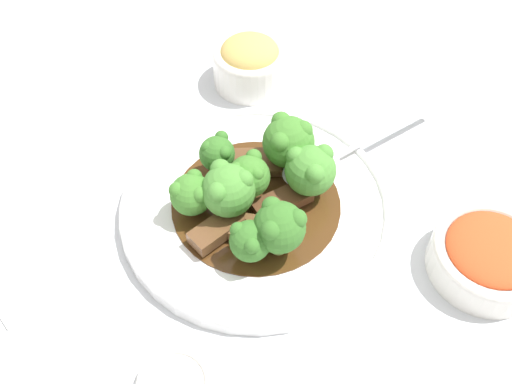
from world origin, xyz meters
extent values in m
plane|color=silver|center=(0.00, 0.00, 0.00)|extent=(4.00, 4.00, 0.00)
cylinder|color=white|center=(0.00, 0.00, 0.01)|extent=(0.28, 0.28, 0.01)
torus|color=white|center=(0.00, 0.00, 0.01)|extent=(0.28, 0.28, 0.01)
cylinder|color=#4C2D14|center=(0.00, 0.00, 0.01)|extent=(0.18, 0.18, 0.00)
cube|color=brown|center=(0.02, -0.03, 0.02)|extent=(0.07, 0.06, 0.01)
cube|color=brown|center=(-0.04, 0.03, 0.02)|extent=(0.08, 0.08, 0.01)
cube|color=#56331E|center=(0.02, 0.01, 0.02)|extent=(0.04, 0.07, 0.01)
cube|color=brown|center=(0.00, -0.06, 0.03)|extent=(0.03, 0.06, 0.01)
cylinder|color=#7FA84C|center=(-0.04, -0.05, 0.02)|extent=(0.01, 0.01, 0.01)
sphere|color=#427F2D|center=(-0.04, -0.05, 0.04)|extent=(0.04, 0.04, 0.04)
sphere|color=#427F2D|center=(-0.03, -0.05, 0.06)|extent=(0.02, 0.02, 0.02)
sphere|color=#427F2D|center=(-0.05, -0.04, 0.06)|extent=(0.02, 0.02, 0.02)
sphere|color=#427F2D|center=(-0.05, -0.06, 0.06)|extent=(0.02, 0.02, 0.02)
cylinder|color=#7FA84C|center=(-0.01, -0.03, 0.03)|extent=(0.02, 0.02, 0.02)
sphere|color=#4C8E38|center=(-0.01, -0.03, 0.05)|extent=(0.05, 0.05, 0.05)
sphere|color=#4C8E38|center=(0.00, -0.02, 0.07)|extent=(0.02, 0.02, 0.02)
sphere|color=#4C8E38|center=(-0.03, -0.02, 0.07)|extent=(0.02, 0.02, 0.02)
sphere|color=#4C8E38|center=(-0.01, -0.05, 0.07)|extent=(0.02, 0.02, 0.02)
cylinder|color=#7FA84C|center=(0.03, 0.05, 0.03)|extent=(0.02, 0.02, 0.01)
sphere|color=#4C8E38|center=(0.03, 0.05, 0.05)|extent=(0.05, 0.05, 0.05)
sphere|color=#4C8E38|center=(0.03, 0.06, 0.06)|extent=(0.02, 0.02, 0.02)
sphere|color=#4C8E38|center=(0.01, 0.04, 0.06)|extent=(0.02, 0.02, 0.02)
sphere|color=#4C8E38|center=(0.04, 0.04, 0.06)|extent=(0.02, 0.02, 0.02)
cylinder|color=#7FA84C|center=(-0.01, 0.00, 0.03)|extent=(0.01, 0.01, 0.02)
sphere|color=#427F2D|center=(-0.01, 0.00, 0.05)|extent=(0.04, 0.04, 0.04)
sphere|color=#427F2D|center=(-0.02, 0.01, 0.06)|extent=(0.02, 0.02, 0.02)
sphere|color=#427F2D|center=(-0.02, -0.01, 0.06)|extent=(0.02, 0.02, 0.02)
sphere|color=#427F2D|center=(0.00, 0.00, 0.06)|extent=(0.02, 0.02, 0.02)
cylinder|color=#7FA84C|center=(-0.01, 0.06, 0.03)|extent=(0.02, 0.02, 0.02)
sphere|color=#427F2D|center=(-0.01, 0.06, 0.06)|extent=(0.06, 0.06, 0.06)
sphere|color=#427F2D|center=(-0.03, 0.06, 0.07)|extent=(0.02, 0.02, 0.02)
sphere|color=#427F2D|center=(-0.01, 0.04, 0.07)|extent=(0.02, 0.02, 0.02)
sphere|color=#427F2D|center=(0.00, 0.07, 0.07)|extent=(0.02, 0.02, 0.02)
cylinder|color=#8EB756|center=(0.04, -0.05, 0.02)|extent=(0.01, 0.01, 0.01)
sphere|color=#387028|center=(0.04, -0.05, 0.05)|extent=(0.04, 0.04, 0.04)
sphere|color=#387028|center=(0.03, -0.06, 0.06)|extent=(0.02, 0.02, 0.02)
sphere|color=#387028|center=(0.05, -0.06, 0.06)|extent=(0.02, 0.02, 0.02)
sphere|color=#387028|center=(0.04, -0.04, 0.06)|extent=(0.02, 0.02, 0.02)
cylinder|color=#7FA84C|center=(-0.06, 0.00, 0.03)|extent=(0.01, 0.01, 0.02)
sphere|color=#387028|center=(-0.06, 0.00, 0.05)|extent=(0.04, 0.04, 0.04)
sphere|color=#387028|center=(-0.06, -0.01, 0.06)|extent=(0.01, 0.01, 0.01)
sphere|color=#387028|center=(-0.04, 0.00, 0.06)|extent=(0.01, 0.01, 0.01)
sphere|color=#387028|center=(-0.06, 0.01, 0.06)|extent=(0.01, 0.01, 0.01)
cylinder|color=#7FA84C|center=(0.06, -0.03, 0.03)|extent=(0.02, 0.02, 0.02)
sphere|color=#387028|center=(0.06, -0.03, 0.05)|extent=(0.05, 0.05, 0.05)
sphere|color=#387028|center=(0.06, -0.04, 0.07)|extent=(0.02, 0.02, 0.02)
sphere|color=#387028|center=(0.07, -0.02, 0.07)|extent=(0.02, 0.02, 0.02)
sphere|color=#387028|center=(0.04, -0.02, 0.07)|extent=(0.02, 0.02, 0.02)
ellipsoid|color=silver|center=(0.02, 0.07, 0.03)|extent=(0.06, 0.08, 0.01)
cylinder|color=silver|center=(0.04, 0.18, 0.02)|extent=(0.04, 0.15, 0.01)
cylinder|color=white|center=(0.21, 0.10, 0.00)|extent=(0.06, 0.06, 0.01)
cylinder|color=white|center=(0.21, 0.10, 0.02)|extent=(0.11, 0.11, 0.03)
torus|color=white|center=(0.21, 0.10, 0.03)|extent=(0.11, 0.11, 0.01)
ellipsoid|color=#D14C23|center=(0.21, 0.10, 0.03)|extent=(0.09, 0.09, 0.02)
cylinder|color=white|center=(-0.15, 0.15, 0.00)|extent=(0.05, 0.05, 0.01)
cylinder|color=white|center=(-0.15, 0.15, 0.02)|extent=(0.09, 0.09, 0.04)
torus|color=white|center=(-0.15, 0.15, 0.04)|extent=(0.09, 0.09, 0.01)
ellipsoid|color=tan|center=(-0.15, 0.15, 0.05)|extent=(0.07, 0.07, 0.03)
torus|color=white|center=(0.08, -0.19, 0.01)|extent=(0.06, 0.06, 0.01)
cube|color=silver|center=(-0.13, -0.20, 0.00)|extent=(0.13, 0.10, 0.01)
camera|label=1|loc=(0.26, -0.28, 0.51)|focal=42.00mm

